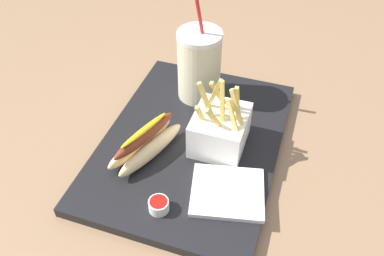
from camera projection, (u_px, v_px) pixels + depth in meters
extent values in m
cube|color=#8C6B4C|center=(192.00, 150.00, 0.79)|extent=(2.40, 2.40, 0.02)
cube|color=black|center=(192.00, 143.00, 0.77)|extent=(0.45, 0.33, 0.02)
cylinder|color=beige|center=(199.00, 67.00, 0.82)|extent=(0.09, 0.09, 0.14)
cylinder|color=white|center=(200.00, 35.00, 0.77)|extent=(0.09, 0.09, 0.01)
cylinder|color=red|center=(199.00, 13.00, 0.73)|extent=(0.03, 0.02, 0.10)
cube|color=white|center=(220.00, 130.00, 0.73)|extent=(0.11, 0.10, 0.07)
cube|color=#E5C660|center=(239.00, 112.00, 0.69)|extent=(0.02, 0.04, 0.09)
cube|color=#E5C660|center=(223.00, 104.00, 0.69)|extent=(0.02, 0.02, 0.09)
cube|color=#E5C660|center=(233.00, 103.00, 0.72)|extent=(0.01, 0.01, 0.06)
cube|color=#E5C660|center=(214.00, 119.00, 0.68)|extent=(0.03, 0.03, 0.05)
cube|color=#E5C660|center=(207.00, 103.00, 0.70)|extent=(0.01, 0.03, 0.09)
cube|color=#E5C660|center=(237.00, 103.00, 0.72)|extent=(0.03, 0.01, 0.08)
cube|color=#E5C660|center=(213.00, 95.00, 0.70)|extent=(0.02, 0.03, 0.09)
cube|color=#E5C660|center=(220.00, 97.00, 0.72)|extent=(0.03, 0.04, 0.08)
cube|color=#E5C660|center=(234.00, 120.00, 0.68)|extent=(0.03, 0.04, 0.07)
cube|color=#E5C660|center=(201.00, 117.00, 0.70)|extent=(0.02, 0.02, 0.06)
ellipsoid|color=#E5C689|center=(141.00, 143.00, 0.74)|extent=(0.16, 0.08, 0.03)
ellipsoid|color=#E5C689|center=(151.00, 149.00, 0.73)|extent=(0.16, 0.08, 0.03)
ellipsoid|color=maroon|center=(145.00, 135.00, 0.71)|extent=(0.15, 0.07, 0.02)
ellipsoid|color=gold|center=(144.00, 130.00, 0.70)|extent=(0.11, 0.05, 0.01)
cylinder|color=white|center=(160.00, 206.00, 0.64)|extent=(0.03, 0.03, 0.02)
cylinder|color=#B2140F|center=(160.00, 203.00, 0.64)|extent=(0.03, 0.03, 0.01)
cube|color=white|center=(227.00, 192.00, 0.67)|extent=(0.13, 0.14, 0.01)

